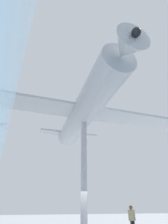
{
  "coord_description": "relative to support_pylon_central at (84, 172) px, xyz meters",
  "views": [
    {
      "loc": [
        4.01,
        11.82,
        1.59
      ],
      "look_at": [
        0.0,
        0.0,
        8.43
      ],
      "focal_mm": 28.0,
      "sensor_mm": 36.0,
      "label": 1
    }
  ],
  "objects": [
    {
      "name": "suspended_airplane",
      "position": [
        0.01,
        0.31,
        4.74
      ],
      "size": [
        18.94,
        14.19,
        3.42
      ],
      "rotation": [
        0.0,
        0.0,
        -0.02
      ],
      "color": "#B2B7BC",
      "rests_on": "support_pylon_central"
    },
    {
      "name": "visitor_person",
      "position": [
        -3.27,
        0.16,
        -2.71
      ],
      "size": [
        0.42,
        0.27,
        1.72
      ],
      "rotation": [
        0.0,
        0.0,
        0.12
      ],
      "color": "#232328",
      "rests_on": "ground_plane"
    },
    {
      "name": "support_pylon_central",
      "position": [
        0.0,
        0.0,
        0.0
      ],
      "size": [
        0.44,
        0.44,
        7.41
      ],
      "color": "#B7B7BC",
      "rests_on": "ground_plane"
    }
  ]
}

